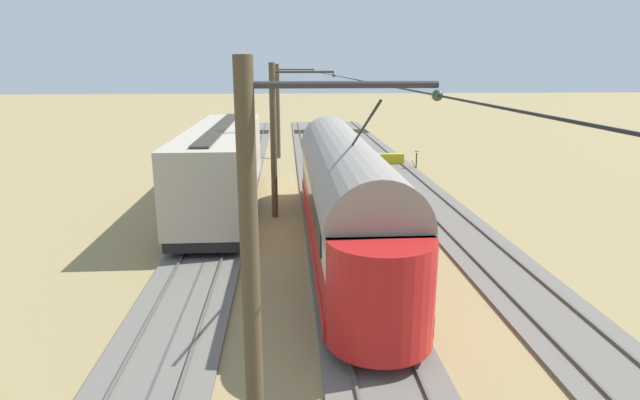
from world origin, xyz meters
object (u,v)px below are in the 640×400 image
Objects in this scene: catenary_pole_foreground at (279,110)px; catenary_pole_mid_far at (256,282)px; vintage_streetcar at (344,190)px; switch_stand at (416,159)px; boxcar_adjacent at (222,165)px; track_end_bumper at (390,159)px; catenary_pole_mid_near at (275,139)px.

catenary_pole_foreground is 31.61m from catenary_pole_mid_far.
vintage_streetcar is 16.54m from switch_stand.
catenary_pole_mid_far is 5.59× the size of switch_stand.
catenary_pole_foreground and catenary_pole_mid_far have the same top height.
boxcar_adjacent reaches higher than track_end_bumper.
switch_stand reaches higher than track_end_bumper.
switch_stand is at bearing -109.06° from catenary_pole_mid_far.
switch_stand is at bearing 151.04° from catenary_pole_foreground.
catenary_pole_mid_far is (2.60, 11.44, 1.35)m from vintage_streetcar.
track_end_bumper is at bearing -50.28° from switch_stand.
catenary_pole_mid_near is at bearing 90.00° from catenary_pole_foreground.
catenary_pole_foreground is 3.83× the size of track_end_bumper.
track_end_bumper is (-7.77, -28.22, -3.21)m from catenary_pole_mid_far.
catenary_pole_mid_far is (0.00, 15.81, 0.00)m from catenary_pole_mid_near.
catenary_pole_foreground is 1.00× the size of catenary_pole_mid_near.
catenary_pole_foreground is at bearing -28.96° from switch_stand.
catenary_pole_foreground is 15.81m from catenary_pole_mid_near.
catenary_pole_foreground and catenary_pole_mid_near have the same top height.
catenary_pole_mid_near is 3.83× the size of track_end_bumper.
catenary_pole_mid_far reaches higher than switch_stand.
boxcar_adjacent is at bearing 38.19° from switch_stand.
boxcar_adjacent is 7.90× the size of track_end_bumper.
vintage_streetcar is 7.82m from boxcar_adjacent.
track_end_bumper is at bearing -133.42° from boxcar_adjacent.
vintage_streetcar is 5.26m from catenary_pole_mid_near.
vintage_streetcar is 20.39m from catenary_pole_foreground.
catenary_pole_mid_near is at bearing -59.25° from vintage_streetcar.
boxcar_adjacent reaches higher than switch_stand.
catenary_pole_mid_near is 15.81m from catenary_pole_mid_far.
boxcar_adjacent is (5.17, -5.87, -0.10)m from vintage_streetcar.
catenary_pole_foreground is at bearing -90.00° from catenary_pole_mid_far.
catenary_pole_mid_near and catenary_pole_mid_far have the same top height.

